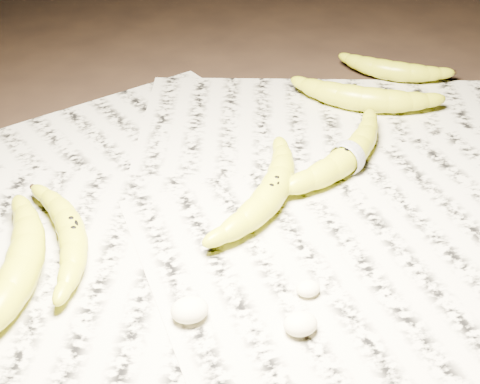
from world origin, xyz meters
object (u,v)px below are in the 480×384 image
object	(u,v)px
banana_left_a	(72,231)
banana_center	(272,190)
banana_left_b	(21,266)
banana_taped	(347,155)
banana_upper_b	(392,68)
banana_upper_a	(363,96)

from	to	relation	value
banana_left_a	banana_center	bearing A→B (deg)	-91.51
banana_left_a	banana_left_b	size ratio (longest dim) A/B	0.88
banana_taped	banana_upper_b	world-z (taller)	banana_taped
banana_left_b	banana_taped	xyz separation A→B (m)	(0.41, 0.10, -0.00)
banana_center	banana_upper_b	distance (m)	0.40
banana_left_a	banana_upper_b	distance (m)	0.60
banana_upper_a	banana_center	bearing A→B (deg)	-104.61
banana_taped	banana_upper_a	world-z (taller)	banana_upper_a
banana_center	banana_upper_b	bearing A→B (deg)	-8.38
banana_left_a	banana_center	distance (m)	0.24
banana_left_b	banana_taped	distance (m)	0.42
banana_upper_b	banana_center	bearing A→B (deg)	-99.94
banana_left_a	banana_upper_a	distance (m)	0.48
banana_taped	banana_upper_b	distance (m)	0.29
banana_taped	banana_upper_b	bearing A→B (deg)	15.98
banana_taped	banana_upper_a	distance (m)	0.17
banana_left_b	banana_center	bearing A→B (deg)	-63.10
banana_left_a	banana_upper_a	bearing A→B (deg)	-69.38
banana_left_b	banana_center	xyz separation A→B (m)	(0.29, 0.06, -0.00)
banana_left_a	banana_upper_b	size ratio (longest dim) A/B	1.16
banana_left_b	banana_center	size ratio (longest dim) A/B	1.02
banana_upper_a	banana_upper_b	size ratio (longest dim) A/B	1.25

